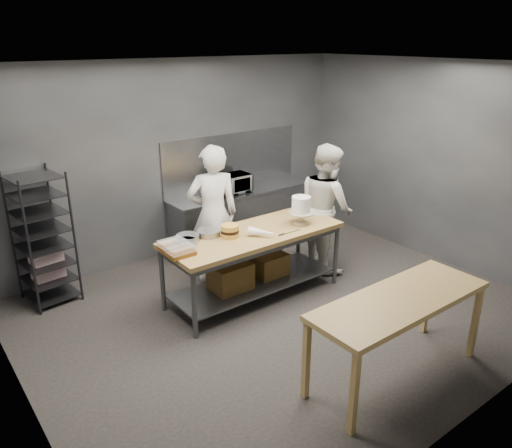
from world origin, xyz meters
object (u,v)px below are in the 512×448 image
(work_table, at_px, (251,257))
(layer_cake, at_px, (230,231))
(frosted_cake_stand, at_px, (301,207))
(microwave, at_px, (233,184))
(near_counter, at_px, (400,306))
(speed_rack, at_px, (43,239))
(chef_behind, at_px, (213,215))
(chef_right, at_px, (326,207))

(work_table, xyz_separation_m, layer_cake, (-0.30, 0.04, 0.43))
(frosted_cake_stand, distance_m, layer_cake, 1.06)
(work_table, xyz_separation_m, microwave, (0.86, 1.63, 0.48))
(near_counter, xyz_separation_m, speed_rack, (-2.32, 3.78, 0.04))
(layer_cake, bearing_deg, work_table, -8.08)
(speed_rack, xyz_separation_m, microwave, (3.02, 0.08, 0.19))
(frosted_cake_stand, xyz_separation_m, layer_cake, (-1.03, 0.18, -0.16))
(work_table, bearing_deg, frosted_cake_stand, -10.41)
(work_table, relative_size, near_counter, 1.20)
(work_table, distance_m, chef_behind, 0.85)
(speed_rack, relative_size, layer_cake, 7.74)
(microwave, xyz_separation_m, layer_cake, (-1.16, -1.59, -0.05))
(frosted_cake_stand, bearing_deg, speed_rack, 149.72)
(speed_rack, xyz_separation_m, layer_cake, (1.86, -1.51, 0.14))
(near_counter, distance_m, chef_behind, 2.98)
(work_table, distance_m, chef_right, 1.52)
(speed_rack, relative_size, chef_right, 0.94)
(work_table, distance_m, frosted_cake_stand, 0.95)
(chef_behind, distance_m, chef_right, 1.69)
(chef_behind, distance_m, microwave, 1.32)
(work_table, bearing_deg, layer_cake, 171.92)
(chef_behind, height_order, microwave, chef_behind)
(work_table, distance_m, layer_cake, 0.52)
(speed_rack, distance_m, microwave, 3.03)
(work_table, distance_m, near_counter, 2.24)
(work_table, bearing_deg, speed_rack, 144.23)
(microwave, bearing_deg, chef_right, -68.26)
(work_table, relative_size, microwave, 4.43)
(work_table, xyz_separation_m, chef_behind, (-0.10, 0.74, 0.41))
(speed_rack, bearing_deg, chef_behind, -21.56)
(chef_right, relative_size, layer_cake, 8.26)
(frosted_cake_stand, height_order, layer_cake, frosted_cake_stand)
(microwave, height_order, layer_cake, microwave)
(work_table, relative_size, chef_right, 1.28)
(chef_behind, relative_size, microwave, 3.61)
(chef_right, distance_m, microwave, 1.64)
(speed_rack, height_order, frosted_cake_stand, speed_rack)
(chef_right, relative_size, microwave, 3.45)
(work_table, relative_size, frosted_cake_stand, 6.39)
(near_counter, bearing_deg, speed_rack, 121.51)
(work_table, bearing_deg, chef_right, 4.66)
(near_counter, height_order, chef_behind, chef_behind)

